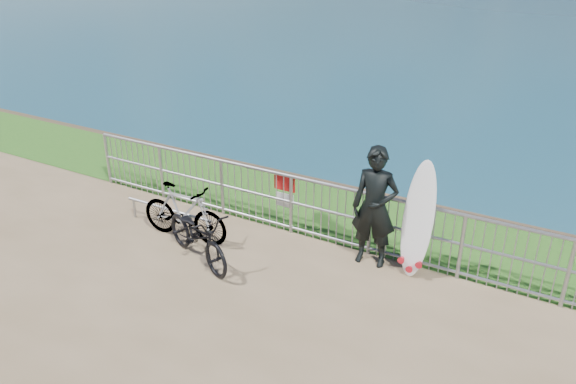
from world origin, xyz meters
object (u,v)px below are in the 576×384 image
Objects in this scene: surfboard at (417,224)px; bicycle_far at (184,212)px; surfer at (375,207)px; bicycle_near at (197,236)px.

bicycle_far is at bearing -165.86° from surfboard.
bicycle_far is (-3.83, -0.97, -0.34)m from surfboard.
surfer is 0.70m from surfboard.
surfer is at bearing -77.33° from bicycle_far.
surfer is 1.12× the size of bicycle_near.
bicycle_far is at bearing 77.13° from bicycle_near.
surfer is 1.16× the size of bicycle_far.
surfer reaches higher than bicycle_far.
bicycle_far is (-3.14, -0.90, -0.48)m from surfer.
surfboard is (0.69, 0.06, -0.14)m from surfer.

